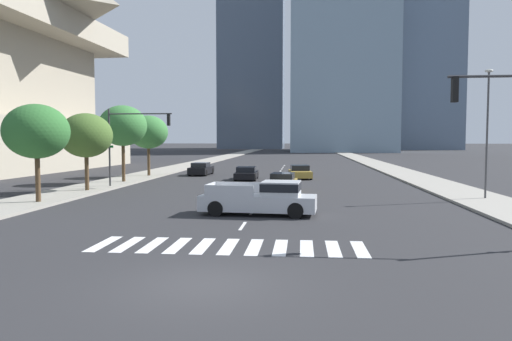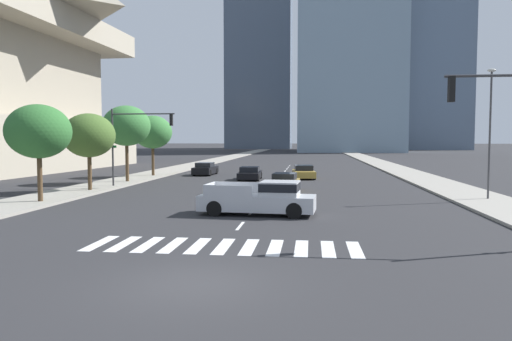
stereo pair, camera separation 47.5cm
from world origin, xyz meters
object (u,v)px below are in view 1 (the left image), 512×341
sedan_black_0 (246,174)px  sedan_gold_1 (300,172)px  sedan_black_3 (201,169)px  traffic_signal_far (133,133)px  sedan_gold_2 (282,183)px  street_lamp_east (487,124)px  pickup_truck (264,198)px  street_tree_second (86,136)px  street_tree_third (123,126)px  street_tree_nearest (36,132)px  street_tree_fourth (148,132)px

sedan_black_0 → sedan_gold_1: (4.87, 2.08, 0.02)m
sedan_black_3 → traffic_signal_far: (-2.35, -13.68, 3.61)m
sedan_gold_2 → sedan_black_3: size_ratio=1.02×
sedan_gold_2 → street_lamp_east: (12.49, -4.00, 4.02)m
pickup_truck → sedan_gold_2: size_ratio=1.26×
sedan_black_3 → street_tree_second: size_ratio=0.84×
pickup_truck → street_lamp_east: street_lamp_east is taller
sedan_black_3 → street_tree_third: 11.61m
traffic_signal_far → street_tree_third: bearing=119.9°
sedan_gold_1 → street_lamp_east: 19.70m
sedan_gold_1 → street_tree_nearest: street_tree_nearest is taller
sedan_gold_1 → traffic_signal_far: traffic_signal_far is taller
sedan_black_3 → street_tree_third: size_ratio=0.71×
sedan_gold_1 → street_lamp_east: bearing=30.0°
street_lamp_east → street_tree_fourth: (-26.11, 15.92, -0.22)m
pickup_truck → street_tree_nearest: bearing=173.1°
street_lamp_east → sedan_gold_1: bearing=125.9°
sedan_black_3 → street_tree_nearest: size_ratio=0.81×
sedan_gold_1 → sedan_gold_2: sedan_gold_2 is taller
street_tree_second → street_tree_third: (0.00, 7.01, 0.86)m
pickup_truck → traffic_signal_far: bearing=136.6°
sedan_black_0 → street_tree_nearest: street_tree_nearest is taller
sedan_gold_1 → sedan_black_3: bearing=-113.8°
sedan_black_3 → street_tree_fourth: bearing=124.7°
sedan_gold_1 → street_tree_fourth: (-14.82, 0.29, 3.83)m
street_tree_third → street_lamp_east: bearing=-19.3°
street_lamp_east → street_tree_second: bearing=175.3°
sedan_black_3 → street_lamp_east: 28.95m
pickup_truck → street_tree_third: (-13.17, 15.99, 4.02)m
sedan_gold_2 → street_tree_third: street_tree_third is taller
sedan_black_0 → street_tree_nearest: size_ratio=0.82×
sedan_gold_2 → sedan_black_3: (-9.04, 14.93, 0.01)m
sedan_gold_1 → street_tree_second: 20.33m
street_lamp_east → street_tree_third: street_lamp_east is taller
sedan_black_0 → street_tree_nearest: 20.65m
traffic_signal_far → street_tree_nearest: 9.70m
sedan_gold_2 → street_tree_third: (-13.63, 5.14, 4.24)m
street_tree_third → street_tree_fourth: bearing=90.0°
street_lamp_east → street_tree_fourth: bearing=148.6°
sedan_gold_1 → sedan_black_3: (-10.23, 3.31, 0.03)m
pickup_truck → sedan_black_3: pickup_truck is taller
street_tree_nearest → street_tree_fourth: street_tree_fourth is taller
sedan_black_0 → sedan_gold_2: bearing=-160.1°
sedan_gold_2 → street_lamp_east: 13.72m
pickup_truck → sedan_gold_1: bearing=90.3°
sedan_gold_1 → street_tree_nearest: bearing=-42.7°
sedan_black_0 → street_tree_second: 15.51m
pickup_truck → street_tree_nearest: street_tree_nearest is taller
sedan_black_0 → traffic_signal_far: 11.90m
sedan_black_0 → sedan_gold_2: 10.22m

